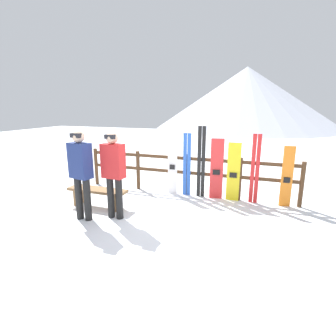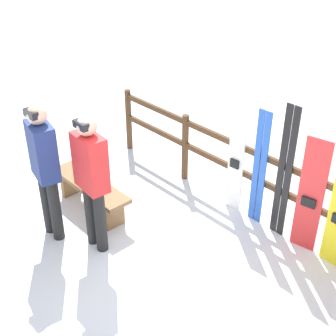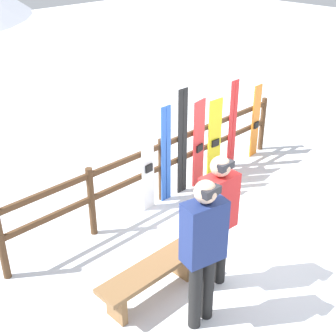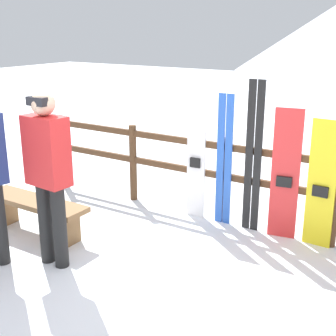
# 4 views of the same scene
# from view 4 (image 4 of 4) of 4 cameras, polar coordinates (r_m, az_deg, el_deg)

# --- Properties ---
(ground_plane) EXTENTS (40.00, 40.00, 0.00)m
(ground_plane) POSITION_cam_4_polar(r_m,az_deg,el_deg) (4.53, -4.39, -14.25)
(ground_plane) COLOR white
(fence) EXTENTS (5.51, 0.10, 1.06)m
(fence) POSITION_cam_4_polar(r_m,az_deg,el_deg) (5.74, 6.63, -0.44)
(fence) COLOR #4C331E
(fence) RESTS_ON ground
(bench) EXTENTS (1.39, 0.36, 0.43)m
(bench) POSITION_cam_4_polar(r_m,az_deg,el_deg) (5.63, -15.91, -4.75)
(bench) COLOR brown
(bench) RESTS_ON ground
(person_red) EXTENTS (0.46, 0.27, 1.77)m
(person_red) POSITION_cam_4_polar(r_m,az_deg,el_deg) (4.66, -14.43, 0.08)
(person_red) COLOR black
(person_red) RESTS_ON ground
(snowboard_white) EXTENTS (0.24, 0.06, 1.59)m
(snowboard_white) POSITION_cam_4_polar(r_m,az_deg,el_deg) (5.79, 3.45, 1.43)
(snowboard_white) COLOR white
(snowboard_white) RESTS_ON ground
(ski_pair_blue) EXTENTS (0.19, 0.02, 1.60)m
(ski_pair_blue) POSITION_cam_4_polar(r_m,az_deg,el_deg) (5.62, 6.87, 0.93)
(ski_pair_blue) COLOR blue
(ski_pair_blue) RESTS_ON ground
(ski_pair_black) EXTENTS (0.20, 0.02, 1.78)m
(ski_pair_black) POSITION_cam_4_polar(r_m,az_deg,el_deg) (5.46, 10.37, 1.27)
(ski_pair_black) COLOR black
(ski_pair_black) RESTS_ON ground
(snowboard_red) EXTENTS (0.31, 0.10, 1.50)m
(snowboard_red) POSITION_cam_4_polar(r_m,az_deg,el_deg) (5.37, 14.10, -0.85)
(snowboard_red) COLOR red
(snowboard_red) RESTS_ON ground
(snowboard_yellow) EXTENTS (0.31, 0.06, 1.42)m
(snowboard_yellow) POSITION_cam_4_polar(r_m,az_deg,el_deg) (5.28, 18.20, -1.97)
(snowboard_yellow) COLOR yellow
(snowboard_yellow) RESTS_ON ground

